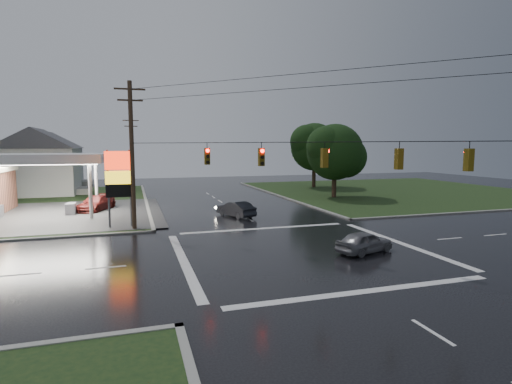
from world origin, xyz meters
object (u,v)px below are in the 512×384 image
object	(u,v)px
utility_pole_n	(132,152)
tree_ne_far	(315,147)
house_far	(49,158)
tree_ne_near	(336,152)
car_crossing	(364,242)
pylon_sign	(119,176)
utility_pole_nw	(132,154)
house_near	(39,161)
car_north	(236,209)
car_pump	(96,203)

from	to	relation	value
utility_pole_n	tree_ne_far	xyz separation A→B (m)	(26.65, -4.01, 0.71)
house_far	tree_ne_near	bearing A→B (deg)	-35.77
tree_ne_near	car_crossing	world-z (taller)	tree_ne_near
car_crossing	pylon_sign	bearing A→B (deg)	31.76
utility_pole_nw	car_crossing	size ratio (longest dim) A/B	2.90
house_near	car_crossing	distance (m)	44.81
utility_pole_nw	tree_ne_near	xyz separation A→B (m)	(23.64, 12.49, -0.16)
house_far	tree_ne_far	world-z (taller)	tree_ne_far
tree_ne_far	house_near	bearing A→B (deg)	176.99
house_far	utility_pole_n	bearing A→B (deg)	-38.77
tree_ne_far	car_north	bearing A→B (deg)	-130.07
tree_ne_far	car_crossing	distance (m)	38.37
pylon_sign	car_pump	size ratio (longest dim) A/B	1.18
car_north	utility_pole_nw	bearing A→B (deg)	-1.76
house_far	car_crossing	xyz separation A→B (m)	(25.38, -49.41, -3.76)
car_pump	car_crossing	bearing A→B (deg)	-28.32
car_crossing	car_pump	world-z (taller)	car_pump
tree_ne_near	car_crossing	distance (m)	26.20
utility_pole_nw	car_pump	distance (m)	12.08
utility_pole_nw	tree_ne_near	world-z (taller)	utility_pole_nw
house_far	car_crossing	bearing A→B (deg)	-62.81
pylon_sign	house_near	xyz separation A→B (m)	(-10.45, 25.50, 0.39)
utility_pole_n	house_near	world-z (taller)	utility_pole_n
utility_pole_n	car_north	size ratio (longest dim) A/B	2.48
utility_pole_n	house_near	bearing A→B (deg)	-170.09
house_far	car_pump	bearing A→B (deg)	-72.31
utility_pole_nw	utility_pole_n	xyz separation A→B (m)	(0.00, 28.50, -0.25)
house_far	car_north	distance (m)	41.36
house_near	pylon_sign	bearing A→B (deg)	-67.72
car_north	car_pump	world-z (taller)	car_pump
house_near	car_pump	xyz separation A→B (m)	(7.95, -16.07, -3.66)
car_north	car_crossing	distance (m)	14.69
utility_pole_n	car_crossing	size ratio (longest dim) A/B	2.77
pylon_sign	utility_pole_n	bearing A→B (deg)	87.92
house_near	house_far	world-z (taller)	same
pylon_sign	car_north	world-z (taller)	pylon_sign
car_crossing	car_north	bearing A→B (deg)	-0.97
car_pump	tree_ne_near	bearing A→B (deg)	28.43
tree_ne_far	car_pump	world-z (taller)	tree_ne_far
utility_pole_n	car_pump	world-z (taller)	utility_pole_n
house_near	car_pump	size ratio (longest dim) A/B	2.16
car_crossing	utility_pole_n	bearing A→B (deg)	0.45
house_near	car_north	bearing A→B (deg)	-49.20
pylon_sign	house_near	distance (m)	27.56
house_near	tree_ne_near	xyz separation A→B (m)	(35.09, -14.01, 1.16)
house_far	pylon_sign	bearing A→B (deg)	-73.02
house_near	car_crossing	bearing A→B (deg)	-56.91
car_north	pylon_sign	bearing A→B (deg)	-9.17
house_near	car_crossing	xyz separation A→B (m)	(24.38, -37.41, -3.76)
house_far	car_crossing	distance (m)	55.67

